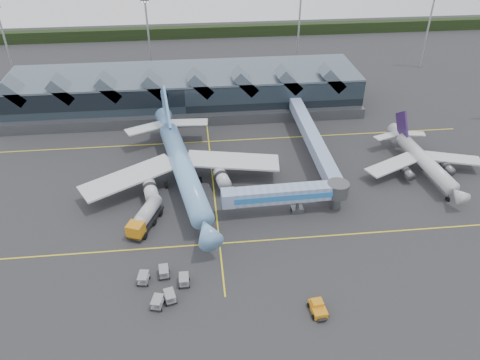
{
  "coord_description": "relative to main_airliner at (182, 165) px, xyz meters",
  "views": [
    {
      "loc": [
        -2.97,
        -68.17,
        52.99
      ],
      "look_at": [
        4.75,
        3.55,
        5.0
      ],
      "focal_mm": 35.0,
      "sensor_mm": 36.0,
      "label": 1
    }
  ],
  "objects": [
    {
      "name": "taxi_stripes",
      "position": [
        5.98,
        -0.87,
        -4.39
      ],
      "size": [
        120.0,
        60.0,
        0.01
      ],
      "color": "yellow",
      "rests_on": "ground"
    },
    {
      "name": "terminal",
      "position": [
        0.92,
        36.49,
        0.49
      ],
      "size": [
        90.0,
        22.25,
        12.52
      ],
      "color": "black",
      "rests_on": "ground"
    },
    {
      "name": "main_airliner",
      "position": [
        0.0,
        0.0,
        0.0
      ],
      "size": [
        39.75,
        46.3,
        14.94
      ],
      "rotation": [
        0.0,
        0.0,
        0.19
      ],
      "color": "#6891D2",
      "rests_on": "ground"
    },
    {
      "name": "baggage_carts",
      "position": [
        -3.07,
        -28.39,
        -3.5
      ],
      "size": [
        7.92,
        8.57,
        1.59
      ],
      "rotation": [
        0.0,
        0.0,
        -0.01
      ],
      "color": "gray",
      "rests_on": "ground"
    },
    {
      "name": "jet_bridge",
      "position": [
        19.99,
        -11.4,
        -0.37
      ],
      "size": [
        23.45,
        4.09,
        5.69
      ],
      "rotation": [
        0.0,
        0.0,
        0.03
      ],
      "color": "#7796C6",
      "rests_on": "ground"
    },
    {
      "name": "ground",
      "position": [
        5.98,
        -10.87,
        -4.39
      ],
      "size": [
        260.0,
        260.0,
        0.0
      ],
      "primitive_type": "plane",
      "color": "#28282A",
      "rests_on": "ground"
    },
    {
      "name": "tree_line_far",
      "position": [
        5.98,
        99.13,
        -2.39
      ],
      "size": [
        260.0,
        4.0,
        4.0
      ],
      "primitive_type": "cube",
      "color": "black",
      "rests_on": "ground"
    },
    {
      "name": "regional_jet",
      "position": [
        49.46,
        -0.82,
        -1.33
      ],
      "size": [
        25.74,
        28.15,
        9.66
      ],
      "rotation": [
        0.0,
        0.0,
        0.09
      ],
      "color": "silver",
      "rests_on": "ground"
    },
    {
      "name": "fuel_truck",
      "position": [
        -6.56,
        -12.34,
        -2.39
      ],
      "size": [
        6.09,
        10.49,
        3.57
      ],
      "rotation": [
        0.0,
        0.0,
        -0.38
      ],
      "color": "black",
      "rests_on": "ground"
    },
    {
      "name": "pushback_tug",
      "position": [
        18.97,
        -35.02,
        -3.66
      ],
      "size": [
        2.6,
        3.83,
        1.62
      ],
      "rotation": [
        0.0,
        0.0,
        0.09
      ],
      "color": "orange",
      "rests_on": "ground"
    },
    {
      "name": "light_masts",
      "position": [
        26.98,
        51.93,
        8.1
      ],
      "size": [
        132.4,
        42.56,
        22.45
      ],
      "color": "#989BA1",
      "rests_on": "ground"
    }
  ]
}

